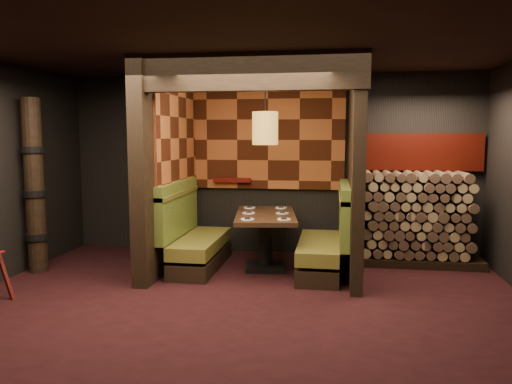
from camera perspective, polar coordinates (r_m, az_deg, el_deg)
The scene contains 19 objects.
floor at distance 5.59m, azimuth -2.13°, elevation -13.45°, with size 6.50×5.50×0.02m, color black.
ceiling at distance 5.34m, azimuth -2.27°, elevation 16.90°, with size 6.50×5.50×0.02m, color black.
wall_back at distance 7.99m, azimuth 1.63°, elevation 3.14°, with size 6.50×0.02×2.85m, color black.
wall_front at distance 2.64m, azimuth -13.86°, elevation -4.04°, with size 6.50×0.02×2.85m, color black.
partition_left at distance 7.22m, azimuth -10.22°, elevation 2.68°, with size 0.20×2.20×2.85m, color black.
partition_right at distance 6.87m, azimuth 11.31°, elevation 2.46°, with size 0.15×2.10×2.85m, color black.
header_beam at distance 5.99m, azimuth -1.16°, elevation 13.55°, with size 2.85×0.18×0.44m, color black.
tapa_back_panel at distance 7.93m, azimuth 1.41°, elevation 5.98°, with size 2.40×0.06×1.55m, color #AA5627.
tapa_side_panel at distance 7.33m, azimuth -8.95°, elevation 6.08°, with size 0.04×1.85×1.45m, color #AA5627.
lacquer_shelf at distance 8.00m, azimuth -2.74°, elevation 1.38°, with size 0.60×0.12×0.07m, color #580F0D.
booth_bench_left at distance 7.24m, azimuth -7.14°, elevation -5.46°, with size 0.68×1.60×1.14m.
booth_bench_right at distance 6.97m, azimuth 8.09°, elevation -5.95°, with size 0.68×1.60×1.14m.
dining_table at distance 7.07m, azimuth 1.09°, elevation -4.36°, with size 1.02×1.61×0.80m.
place_settings at distance 7.03m, azimuth 1.09°, elevation -2.38°, with size 0.80×1.27×0.03m.
pendant_lamp at distance 6.89m, azimuth 1.05°, elevation 7.30°, with size 0.36×0.36×1.09m.
totem_column at distance 7.49m, azimuth -23.98°, elevation 0.52°, with size 0.31×0.31×2.40m.
firewood_stack at distance 7.71m, azimuth 18.33°, elevation -2.89°, with size 1.73×0.70×1.36m.
mosaic_header at distance 7.94m, azimuth 18.20°, elevation 4.37°, with size 1.83×0.10×0.56m, color #69140A.
bay_front_post at distance 7.14m, azimuth 11.95°, elevation 2.59°, with size 0.08×0.08×2.85m, color black.
Camera 1 is at (1.01, -5.15, 1.90)m, focal length 35.00 mm.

